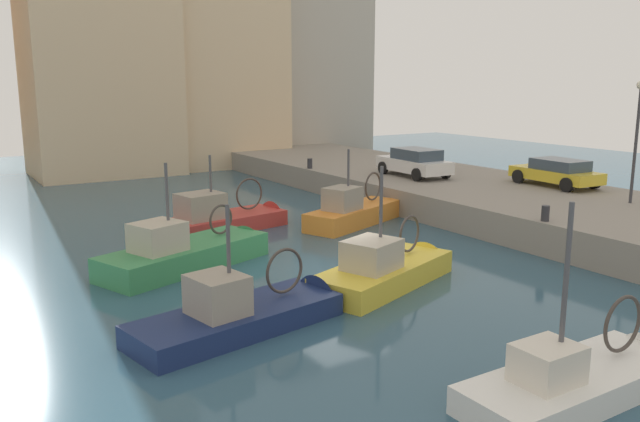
{
  "coord_description": "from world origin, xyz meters",
  "views": [
    {
      "loc": [
        -11.11,
        -16.76,
        6.11
      ],
      "look_at": [
        1.58,
        3.65,
        1.2
      ],
      "focal_mm": 36.59,
      "sensor_mm": 36.0,
      "label": 1
    }
  ],
  "objects_px": {
    "fishing_boat_white": "(587,388)",
    "parked_car_yellow": "(557,172)",
    "fishing_boat_navy": "(252,321)",
    "fishing_boat_orange": "(357,220)",
    "fishing_boat_green": "(193,262)",
    "mooring_bollard_mid": "(545,213)",
    "mooring_bollard_north": "(310,163)",
    "fishing_boat_yellow": "(390,278)",
    "fishing_boat_red": "(225,226)",
    "parked_car_white": "(415,162)",
    "quay_streetlamp": "(638,121)"
  },
  "relations": [
    {
      "from": "fishing_boat_navy",
      "to": "fishing_boat_orange",
      "type": "bearing_deg",
      "value": 42.5
    },
    {
      "from": "mooring_bollard_mid",
      "to": "quay_streetlamp",
      "type": "relative_size",
      "value": 0.11
    },
    {
      "from": "fishing_boat_green",
      "to": "parked_car_yellow",
      "type": "xyz_separation_m",
      "value": [
        17.62,
        -0.39,
        1.73
      ]
    },
    {
      "from": "fishing_boat_red",
      "to": "fishing_boat_white",
      "type": "xyz_separation_m",
      "value": [
        0.35,
        -16.85,
        -0.07
      ]
    },
    {
      "from": "fishing_boat_yellow",
      "to": "fishing_boat_white",
      "type": "relative_size",
      "value": 1.06
    },
    {
      "from": "mooring_bollard_north",
      "to": "fishing_boat_orange",
      "type": "bearing_deg",
      "value": -107.69
    },
    {
      "from": "fishing_boat_red",
      "to": "mooring_bollard_mid",
      "type": "distance_m",
      "value": 12.44
    },
    {
      "from": "parked_car_white",
      "to": "quay_streetlamp",
      "type": "relative_size",
      "value": 0.89
    },
    {
      "from": "mooring_bollard_north",
      "to": "parked_car_white",
      "type": "bearing_deg",
      "value": -61.0
    },
    {
      "from": "fishing_boat_green",
      "to": "mooring_bollard_north",
      "type": "xyz_separation_m",
      "value": [
        11.04,
        10.83,
        1.35
      ]
    },
    {
      "from": "fishing_boat_red",
      "to": "parked_car_white",
      "type": "distance_m",
      "value": 11.19
    },
    {
      "from": "parked_car_white",
      "to": "parked_car_yellow",
      "type": "relative_size",
      "value": 1.0
    },
    {
      "from": "fishing_boat_yellow",
      "to": "fishing_boat_navy",
      "type": "height_order",
      "value": "fishing_boat_yellow"
    },
    {
      "from": "fishing_boat_green",
      "to": "fishing_boat_orange",
      "type": "bearing_deg",
      "value": 16.05
    },
    {
      "from": "fishing_boat_yellow",
      "to": "quay_streetlamp",
      "type": "relative_size",
      "value": 1.29
    },
    {
      "from": "fishing_boat_red",
      "to": "fishing_boat_orange",
      "type": "bearing_deg",
      "value": -19.25
    },
    {
      "from": "fishing_boat_yellow",
      "to": "parked_car_yellow",
      "type": "height_order",
      "value": "fishing_boat_yellow"
    },
    {
      "from": "fishing_boat_yellow",
      "to": "fishing_boat_red",
      "type": "xyz_separation_m",
      "value": [
        -1.38,
        9.19,
        0.03
      ]
    },
    {
      "from": "mooring_bollard_north",
      "to": "quay_streetlamp",
      "type": "relative_size",
      "value": 0.11
    },
    {
      "from": "fishing_boat_green",
      "to": "parked_car_yellow",
      "type": "relative_size",
      "value": 1.6
    },
    {
      "from": "fishing_boat_orange",
      "to": "quay_streetlamp",
      "type": "xyz_separation_m",
      "value": [
        8.34,
        -7.12,
        4.3
      ]
    },
    {
      "from": "fishing_boat_red",
      "to": "parked_car_yellow",
      "type": "distance_m",
      "value": 15.4
    },
    {
      "from": "fishing_boat_navy",
      "to": "parked_car_yellow",
      "type": "distance_m",
      "value": 19.22
    },
    {
      "from": "fishing_boat_yellow",
      "to": "fishing_boat_navy",
      "type": "xyz_separation_m",
      "value": [
        -5.13,
        -0.98,
        -0.01
      ]
    },
    {
      "from": "mooring_bollard_mid",
      "to": "mooring_bollard_north",
      "type": "height_order",
      "value": "same"
    },
    {
      "from": "parked_car_white",
      "to": "mooring_bollard_mid",
      "type": "xyz_separation_m",
      "value": [
        -2.98,
        -10.63,
        -0.45
      ]
    },
    {
      "from": "fishing_boat_yellow",
      "to": "fishing_boat_green",
      "type": "bearing_deg",
      "value": 131.87
    },
    {
      "from": "fishing_boat_orange",
      "to": "parked_car_white",
      "type": "height_order",
      "value": "fishing_boat_orange"
    },
    {
      "from": "fishing_boat_navy",
      "to": "fishing_boat_green",
      "type": "xyz_separation_m",
      "value": [
        0.71,
        5.9,
        -0.0
      ]
    },
    {
      "from": "fishing_boat_orange",
      "to": "fishing_boat_green",
      "type": "distance_m",
      "value": 8.69
    },
    {
      "from": "fishing_boat_orange",
      "to": "mooring_bollard_mid",
      "type": "bearing_deg",
      "value": -70.46
    },
    {
      "from": "fishing_boat_white",
      "to": "parked_car_white",
      "type": "relative_size",
      "value": 1.37
    },
    {
      "from": "fishing_boat_navy",
      "to": "mooring_bollard_mid",
      "type": "distance_m",
      "value": 11.85
    },
    {
      "from": "fishing_boat_white",
      "to": "parked_car_yellow",
      "type": "xyz_separation_m",
      "value": [
        14.24,
        12.2,
        1.76
      ]
    },
    {
      "from": "quay_streetlamp",
      "to": "fishing_boat_green",
      "type": "bearing_deg",
      "value": 164.2
    },
    {
      "from": "fishing_boat_red",
      "to": "fishing_boat_green",
      "type": "bearing_deg",
      "value": -125.43
    },
    {
      "from": "fishing_boat_yellow",
      "to": "mooring_bollard_mid",
      "type": "relative_size",
      "value": 11.34
    },
    {
      "from": "fishing_boat_white",
      "to": "parked_car_yellow",
      "type": "relative_size",
      "value": 1.36
    },
    {
      "from": "fishing_boat_orange",
      "to": "fishing_boat_yellow",
      "type": "bearing_deg",
      "value": -118.25
    },
    {
      "from": "fishing_boat_yellow",
      "to": "parked_car_yellow",
      "type": "relative_size",
      "value": 1.45
    },
    {
      "from": "fishing_boat_orange",
      "to": "quay_streetlamp",
      "type": "height_order",
      "value": "quay_streetlamp"
    },
    {
      "from": "fishing_boat_orange",
      "to": "quay_streetlamp",
      "type": "bearing_deg",
      "value": -40.51
    },
    {
      "from": "fishing_boat_yellow",
      "to": "parked_car_yellow",
      "type": "xyz_separation_m",
      "value": [
        13.2,
        4.54,
        1.72
      ]
    },
    {
      "from": "fishing_boat_navy",
      "to": "quay_streetlamp",
      "type": "relative_size",
      "value": 1.33
    },
    {
      "from": "fishing_boat_red",
      "to": "parked_car_white",
      "type": "bearing_deg",
      "value": 6.21
    },
    {
      "from": "fishing_boat_navy",
      "to": "quay_streetlamp",
      "type": "height_order",
      "value": "quay_streetlamp"
    },
    {
      "from": "fishing_boat_navy",
      "to": "fishing_boat_white",
      "type": "bearing_deg",
      "value": -58.54
    },
    {
      "from": "fishing_boat_red",
      "to": "quay_streetlamp",
      "type": "distance_m",
      "value": 16.9
    },
    {
      "from": "mooring_bollard_mid",
      "to": "mooring_bollard_north",
      "type": "bearing_deg",
      "value": 90.0
    },
    {
      "from": "fishing_boat_red",
      "to": "fishing_boat_navy",
      "type": "bearing_deg",
      "value": -110.23
    }
  ]
}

